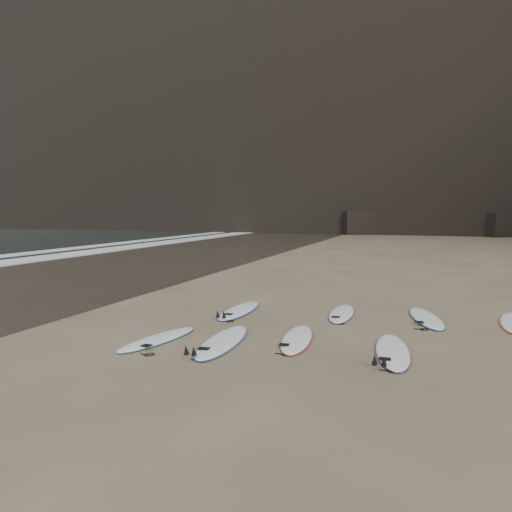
{
  "coord_description": "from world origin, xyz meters",
  "views": [
    {
      "loc": [
        1.44,
        -9.68,
        2.69
      ],
      "look_at": [
        -2.69,
        2.31,
        1.5
      ],
      "focal_mm": 35.0,
      "sensor_mm": 36.0,
      "label": 1
    }
  ],
  "objects_px": {
    "surfboard_2": "(297,338)",
    "surfboard_5": "(240,310)",
    "surfboard_7": "(426,318)",
    "surfboard_6": "(342,313)",
    "surfboard_1": "(223,341)",
    "surfboard_3": "(393,351)",
    "surfboard_0": "(158,339)"
  },
  "relations": [
    {
      "from": "surfboard_7",
      "to": "surfboard_6",
      "type": "bearing_deg",
      "value": 169.98
    },
    {
      "from": "surfboard_0",
      "to": "surfboard_2",
      "type": "bearing_deg",
      "value": 29.29
    },
    {
      "from": "surfboard_1",
      "to": "surfboard_5",
      "type": "relative_size",
      "value": 1.04
    },
    {
      "from": "surfboard_0",
      "to": "surfboard_3",
      "type": "distance_m",
      "value": 4.66
    },
    {
      "from": "surfboard_0",
      "to": "surfboard_1",
      "type": "relative_size",
      "value": 0.85
    },
    {
      "from": "surfboard_3",
      "to": "surfboard_5",
      "type": "xyz_separation_m",
      "value": [
        -4.07,
        2.6,
        0.0
      ]
    },
    {
      "from": "surfboard_1",
      "to": "surfboard_3",
      "type": "height_order",
      "value": "surfboard_1"
    },
    {
      "from": "surfboard_1",
      "to": "surfboard_2",
      "type": "distance_m",
      "value": 1.53
    },
    {
      "from": "surfboard_0",
      "to": "surfboard_7",
      "type": "xyz_separation_m",
      "value": [
        5.2,
        3.86,
        0.0
      ]
    },
    {
      "from": "surfboard_2",
      "to": "surfboard_7",
      "type": "relative_size",
      "value": 0.96
    },
    {
      "from": "surfboard_6",
      "to": "surfboard_7",
      "type": "bearing_deg",
      "value": -0.25
    },
    {
      "from": "surfboard_0",
      "to": "surfboard_7",
      "type": "relative_size",
      "value": 0.92
    },
    {
      "from": "surfboard_2",
      "to": "surfboard_5",
      "type": "xyz_separation_m",
      "value": [
        -2.14,
        2.31,
        0.0
      ]
    },
    {
      "from": "surfboard_0",
      "to": "surfboard_5",
      "type": "bearing_deg",
      "value": 90.43
    },
    {
      "from": "surfboard_3",
      "to": "surfboard_7",
      "type": "distance_m",
      "value": 3.26
    },
    {
      "from": "surfboard_0",
      "to": "surfboard_5",
      "type": "xyz_separation_m",
      "value": [
        0.55,
        3.25,
        0.01
      ]
    },
    {
      "from": "surfboard_2",
      "to": "surfboard_5",
      "type": "relative_size",
      "value": 0.92
    },
    {
      "from": "surfboard_3",
      "to": "surfboard_5",
      "type": "height_order",
      "value": "surfboard_5"
    },
    {
      "from": "surfboard_3",
      "to": "surfboard_5",
      "type": "distance_m",
      "value": 4.83
    },
    {
      "from": "surfboard_1",
      "to": "surfboard_2",
      "type": "xyz_separation_m",
      "value": [
        1.36,
        0.7,
        -0.01
      ]
    },
    {
      "from": "surfboard_1",
      "to": "surfboard_6",
      "type": "bearing_deg",
      "value": 57.62
    },
    {
      "from": "surfboard_3",
      "to": "surfboard_5",
      "type": "bearing_deg",
      "value": 140.31
    },
    {
      "from": "surfboard_1",
      "to": "surfboard_7",
      "type": "relative_size",
      "value": 1.09
    },
    {
      "from": "surfboard_1",
      "to": "surfboard_7",
      "type": "height_order",
      "value": "surfboard_1"
    },
    {
      "from": "surfboard_0",
      "to": "surfboard_7",
      "type": "height_order",
      "value": "surfboard_7"
    },
    {
      "from": "surfboard_3",
      "to": "surfboard_6",
      "type": "relative_size",
      "value": 1.06
    },
    {
      "from": "surfboard_0",
      "to": "surfboard_6",
      "type": "distance_m",
      "value": 4.9
    },
    {
      "from": "surfboard_5",
      "to": "surfboard_0",
      "type": "bearing_deg",
      "value": -100.86
    },
    {
      "from": "surfboard_2",
      "to": "surfboard_5",
      "type": "bearing_deg",
      "value": 125.42
    },
    {
      "from": "surfboard_2",
      "to": "surfboard_3",
      "type": "bearing_deg",
      "value": -16.17
    },
    {
      "from": "surfboard_2",
      "to": "surfboard_7",
      "type": "distance_m",
      "value": 3.85
    },
    {
      "from": "surfboard_5",
      "to": "surfboard_7",
      "type": "distance_m",
      "value": 4.69
    }
  ]
}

